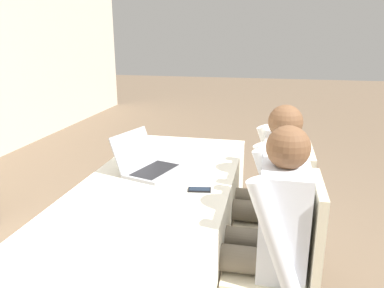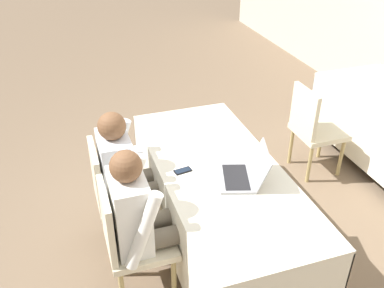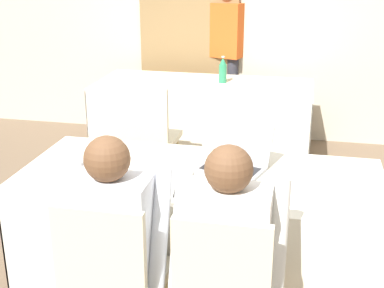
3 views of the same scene
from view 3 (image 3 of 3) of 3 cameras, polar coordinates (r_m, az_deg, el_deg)
name	(u,v)px [view 3 (image 3 of 3)]	position (r m, az deg, el deg)	size (l,w,h in m)	color
ground_plane	(199,285)	(3.33, 0.80, -14.81)	(24.00, 24.00, 0.00)	brown
wall_back	(256,8)	(5.59, 6.87, 14.19)	(12.00, 0.06, 2.70)	beige
curtain_panel	(189,10)	(5.64, -0.35, 14.12)	(1.04, 0.04, 2.65)	olive
conference_table_near	(200,201)	(3.04, 0.85, -6.05)	(2.01, 0.86, 0.73)	silver
conference_table_far	(203,101)	(5.05, 1.22, 4.62)	(2.01, 0.86, 0.73)	silver
laptop	(234,161)	(3.02, 4.50, -1.87)	(0.43, 0.42, 0.24)	#99999E
cell_phone	(180,192)	(2.74, -1.28, -5.11)	(0.08, 0.13, 0.01)	black
paper_beside_laptop	(95,169)	(3.08, -10.26, -2.61)	(0.31, 0.35, 0.00)	white
water_bottle	(223,71)	(5.03, 3.30, 7.82)	(0.07, 0.07, 0.25)	#288456
chair_near_left	(112,277)	(2.52, -8.56, -13.86)	(0.44, 0.44, 0.91)	tan
chair_far_spare	(148,133)	(4.33, -4.73, 1.14)	(0.44, 0.44, 0.91)	tan
person_checkered_shirt	(118,235)	(2.52, -7.92, -9.57)	(0.50, 0.52, 1.17)	#665B4C
person_white_shirt	(229,247)	(2.40, 3.99, -10.93)	(0.50, 0.52, 1.17)	#665B4C
person_red_shirt	(226,51)	(5.66, 3.67, 9.88)	(0.39, 0.30, 1.59)	#33333D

